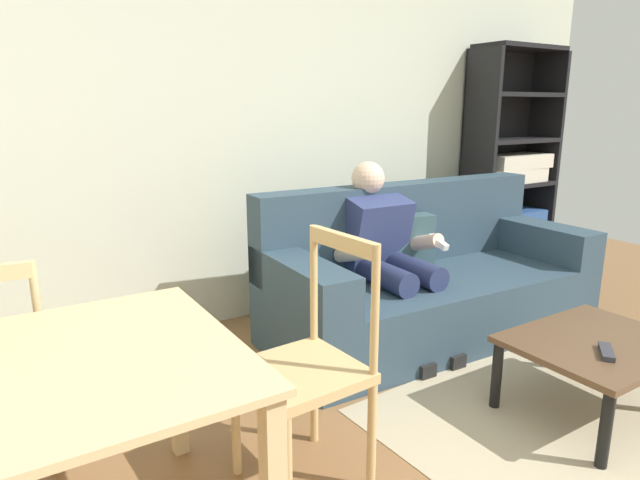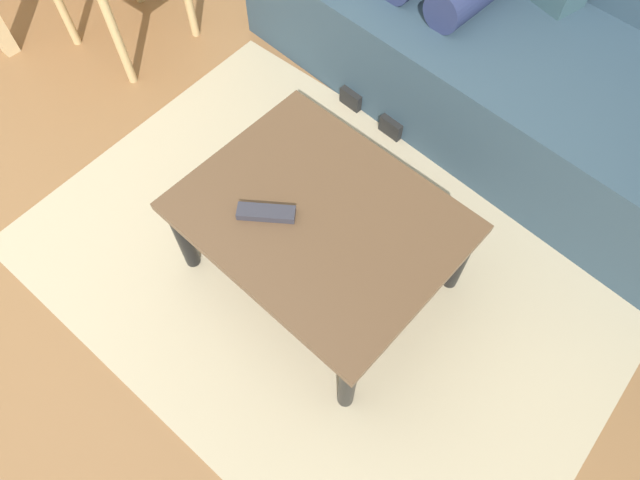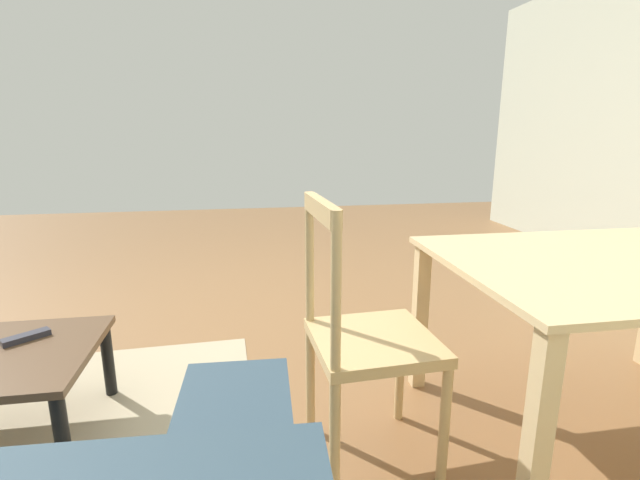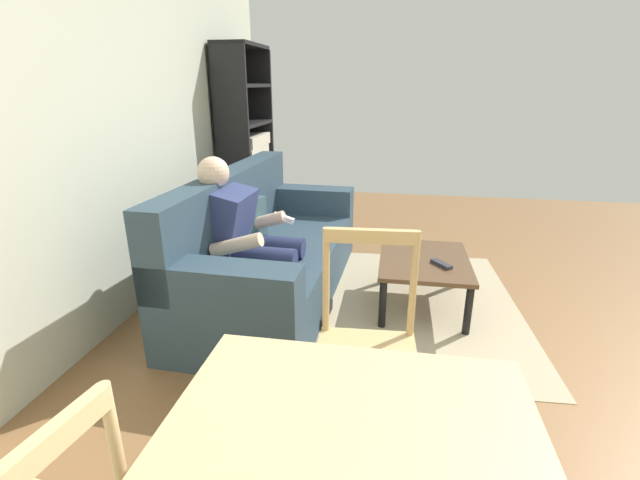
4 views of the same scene
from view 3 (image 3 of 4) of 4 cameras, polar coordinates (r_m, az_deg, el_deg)
name	(u,v)px [view 3 (image 3 of 4)]	position (r m, az deg, el deg)	size (l,w,h in m)	color
ground_plane	(232,331)	(2.87, -11.00, -11.10)	(8.83, 8.83, 0.00)	brown
tv_remote	(26,337)	(2.20, -32.86, -10.15)	(0.05, 0.17, 0.02)	#2D2D38
dining_table	(623,284)	(2.08, 33.69, -4.59)	(1.35, 0.98, 0.72)	#D1B27F
dining_chair_facing_couch	(365,340)	(1.64, 5.67, -12.32)	(0.44, 0.44, 0.98)	tan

